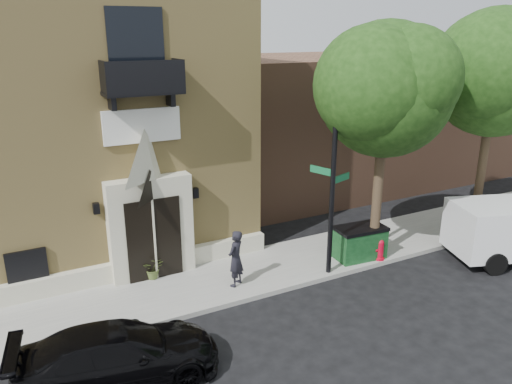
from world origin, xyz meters
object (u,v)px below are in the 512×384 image
fire_hydrant (380,250)px  dumpster (360,242)px  black_sedan (118,354)px  street_sign (333,183)px  pedestrian_near (236,258)px

fire_hydrant → dumpster: size_ratio=0.41×
black_sedan → street_sign: 7.80m
street_sign → dumpster: 2.89m
street_sign → fire_hydrant: 3.33m
dumpster → pedestrian_near: pedestrian_near is taller
street_sign → dumpster: (1.55, 0.37, -2.41)m
black_sedan → fire_hydrant: black_sedan is taller
black_sedan → pedestrian_near: (4.13, 2.50, 0.38)m
black_sedan → fire_hydrant: 9.38m
fire_hydrant → pedestrian_near: bearing=172.4°
black_sedan → dumpster: bearing=-66.4°
dumpster → pedestrian_near: (-4.57, 0.22, 0.32)m
black_sedan → street_sign: (7.15, 1.90, 2.47)m
black_sedan → dumpster: black_sedan is taller
street_sign → fire_hydrant: street_sign is taller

